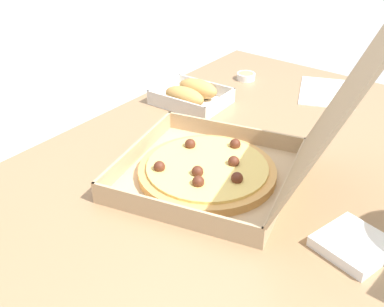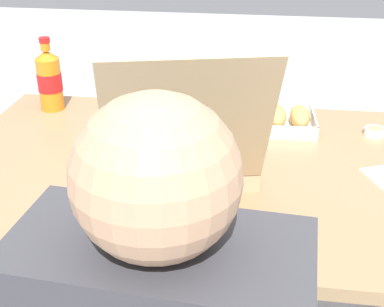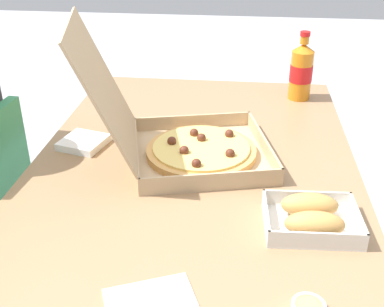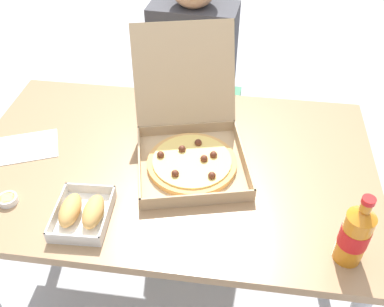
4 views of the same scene
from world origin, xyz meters
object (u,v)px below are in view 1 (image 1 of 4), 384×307
napkin_pile (354,245)px  pizza_box_open (228,161)px  dipping_sauce_cup (246,76)px  paper_menu (326,92)px  bread_side_box (191,94)px

napkin_pile → pizza_box_open: bearing=-97.6°
napkin_pile → dipping_sauce_cup: 0.77m
paper_menu → pizza_box_open: bearing=-19.6°
paper_menu → napkin_pile: (0.60, 0.31, 0.01)m
paper_menu → dipping_sauce_cup: dipping_sauce_cup is taller
pizza_box_open → napkin_pile: size_ratio=4.90×
paper_menu → napkin_pile: 0.67m
bread_side_box → paper_menu: (-0.29, 0.27, -0.02)m
paper_menu → napkin_pile: napkin_pile is taller
pizza_box_open → bread_side_box: pizza_box_open is taller
napkin_pile → paper_menu: bearing=-152.4°
napkin_pile → dipping_sauce_cup: (-0.54, -0.55, 0.00)m
bread_side_box → napkin_pile: (0.30, 0.58, -0.02)m
bread_side_box → pizza_box_open: bearing=48.1°
paper_menu → dipping_sauce_cup: 0.24m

